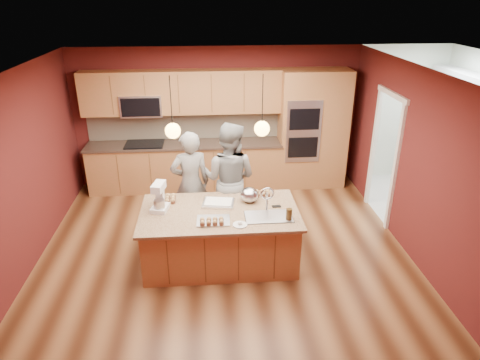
{
  "coord_description": "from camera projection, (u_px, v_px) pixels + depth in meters",
  "views": [
    {
      "loc": [
        -0.21,
        -5.66,
        3.66
      ],
      "look_at": [
        0.24,
        -0.1,
        1.15
      ],
      "focal_mm": 32.0,
      "sensor_mm": 36.0,
      "label": 1
    }
  ],
  "objects": [
    {
      "name": "floor",
      "position": [
        224.0,
        245.0,
        6.66
      ],
      "size": [
        5.5,
        5.5,
        0.0
      ],
      "primitive_type": "plane",
      "color": "#442211",
      "rests_on": "ground"
    },
    {
      "name": "ceiling",
      "position": [
        221.0,
        69.0,
        5.55
      ],
      "size": [
        5.5,
        5.5,
        0.0
      ],
      "primitive_type": "plane",
      "rotation": [
        3.14,
        0.0,
        0.0
      ],
      "color": "white",
      "rests_on": "ground"
    },
    {
      "name": "wall_back",
      "position": [
        217.0,
        117.0,
        8.38
      ],
      "size": [
        5.5,
        0.0,
        5.5
      ],
      "primitive_type": "plane",
      "rotation": [
        1.57,
        0.0,
        0.0
      ],
      "color": "#511817",
      "rests_on": "ground"
    },
    {
      "name": "wall_front",
      "position": [
        235.0,
        270.0,
        3.83
      ],
      "size": [
        5.5,
        0.0,
        5.5
      ],
      "primitive_type": "plane",
      "rotation": [
        -1.57,
        0.0,
        0.0
      ],
      "color": "#511817",
      "rests_on": "ground"
    },
    {
      "name": "wall_left",
      "position": [
        24.0,
        171.0,
        5.9
      ],
      "size": [
        0.0,
        5.0,
        5.0
      ],
      "primitive_type": "plane",
      "rotation": [
        1.57,
        0.0,
        1.57
      ],
      "color": "#511817",
      "rests_on": "ground"
    },
    {
      "name": "wall_right",
      "position": [
        409.0,
        160.0,
        6.31
      ],
      "size": [
        0.0,
        5.0,
        5.0
      ],
      "primitive_type": "plane",
      "rotation": [
        1.57,
        0.0,
        -1.57
      ],
      "color": "#511817",
      "rests_on": "ground"
    },
    {
      "name": "cabinet_run",
      "position": [
        183.0,
        140.0,
        8.25
      ],
      "size": [
        3.74,
        0.64,
        2.3
      ],
      "color": "olive",
      "rests_on": "floor"
    },
    {
      "name": "oven_column",
      "position": [
        312.0,
        129.0,
        8.32
      ],
      "size": [
        1.3,
        0.62,
        2.3
      ],
      "color": "olive",
      "rests_on": "floor"
    },
    {
      "name": "doorway_trim",
      "position": [
        384.0,
        159.0,
        7.16
      ],
      "size": [
        0.08,
        1.11,
        2.2
      ],
      "primitive_type": null,
      "color": "white",
      "rests_on": "wall_right"
    },
    {
      "name": "laundry_room",
      "position": [
        474.0,
        98.0,
        7.27
      ],
      "size": [
        2.6,
        2.7,
        2.7
      ],
      "color": "beige",
      "rests_on": "ground"
    },
    {
      "name": "pendant_left",
      "position": [
        173.0,
        131.0,
        5.44
      ],
      "size": [
        0.2,
        0.2,
        0.8
      ],
      "color": "black",
      "rests_on": "ceiling"
    },
    {
      "name": "pendant_right",
      "position": [
        262.0,
        128.0,
        5.53
      ],
      "size": [
        0.2,
        0.2,
        0.8
      ],
      "color": "black",
      "rests_on": "ceiling"
    },
    {
      "name": "island",
      "position": [
        221.0,
        236.0,
        6.13
      ],
      "size": [
        2.21,
        1.24,
        1.19
      ],
      "color": "olive",
      "rests_on": "floor"
    },
    {
      "name": "person_left",
      "position": [
        191.0,
        184.0,
        6.72
      ],
      "size": [
        0.69,
        0.53,
        1.71
      ],
      "primitive_type": "imported",
      "rotation": [
        0.0,
        0.0,
        3.35
      ],
      "color": "black",
      "rests_on": "floor"
    },
    {
      "name": "person_right",
      "position": [
        229.0,
        179.0,
        6.74
      ],
      "size": [
        1.09,
        0.99,
        1.83
      ],
      "primitive_type": "imported",
      "rotation": [
        0.0,
        0.0,
        2.74
      ],
      "color": "slate",
      "rests_on": "floor"
    },
    {
      "name": "stand_mixer",
      "position": [
        159.0,
        199.0,
        5.94
      ],
      "size": [
        0.27,
        0.33,
        0.41
      ],
      "rotation": [
        0.0,
        0.0,
        -0.22
      ],
      "color": "white",
      "rests_on": "island"
    },
    {
      "name": "sheet_cake",
      "position": [
        218.0,
        203.0,
        6.16
      ],
      "size": [
        0.49,
        0.4,
        0.05
      ],
      "rotation": [
        0.0,
        0.0,
        -0.17
      ],
      "color": "silver",
      "rests_on": "island"
    },
    {
      "name": "cooling_rack",
      "position": [
        213.0,
        221.0,
        5.71
      ],
      "size": [
        0.45,
        0.33,
        0.02
      ],
      "primitive_type": "cube",
      "rotation": [
        0.0,
        0.0,
        -0.03
      ],
      "color": "silver",
      "rests_on": "island"
    },
    {
      "name": "mixing_bowl",
      "position": [
        249.0,
        195.0,
        6.2
      ],
      "size": [
        0.27,
        0.27,
        0.23
      ],
      "primitive_type": "ellipsoid",
      "color": "#BBBCC1",
      "rests_on": "island"
    },
    {
      "name": "plate",
      "position": [
        240.0,
        225.0,
        5.61
      ],
      "size": [
        0.19,
        0.19,
        0.01
      ],
      "primitive_type": "cylinder",
      "color": "silver",
      "rests_on": "island"
    },
    {
      "name": "tumbler",
      "position": [
        289.0,
        214.0,
        5.72
      ],
      "size": [
        0.08,
        0.08,
        0.16
      ],
      "primitive_type": "cylinder",
      "color": "#38250F",
      "rests_on": "island"
    },
    {
      "name": "phone",
      "position": [
        276.0,
        206.0,
        6.09
      ],
      "size": [
        0.13,
        0.08,
        0.01
      ],
      "primitive_type": "cube",
      "rotation": [
        0.0,
        0.0,
        0.08
      ],
      "color": "black",
      "rests_on": "island"
    },
    {
      "name": "cupcakes_left",
      "position": [
        167.0,
        199.0,
        6.24
      ],
      "size": [
        0.26,
        0.26,
        0.08
      ],
      "primitive_type": null,
      "color": "tan",
      "rests_on": "island"
    },
    {
      "name": "cupcakes_rack",
      "position": [
        212.0,
        221.0,
        5.6
      ],
      "size": [
        0.33,
        0.16,
        0.07
      ],
      "primitive_type": null,
      "color": "tan",
      "rests_on": "island"
    },
    {
      "name": "cupcakes_right",
      "position": [
        260.0,
        193.0,
        6.41
      ],
      "size": [
        0.33,
        0.17,
        0.07
      ],
      "primitive_type": null,
      "color": "tan",
      "rests_on": "island"
    },
    {
      "name": "washer",
      "position": [
        459.0,
        186.0,
        7.49
      ],
      "size": [
        0.64,
        0.66,
        1.0
      ],
      "primitive_type": "cube",
      "rotation": [
        0.0,
        0.0,
        0.03
      ],
      "color": "white",
      "rests_on": "floor"
    },
    {
      "name": "dryer",
      "position": [
        436.0,
        166.0,
        8.23
      ],
      "size": [
        0.78,
        0.79,
        1.08
      ],
      "primitive_type": "cube",
      "rotation": [
        0.0,
        0.0,
        0.17
      ],
      "color": "white",
      "rests_on": "floor"
    }
  ]
}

